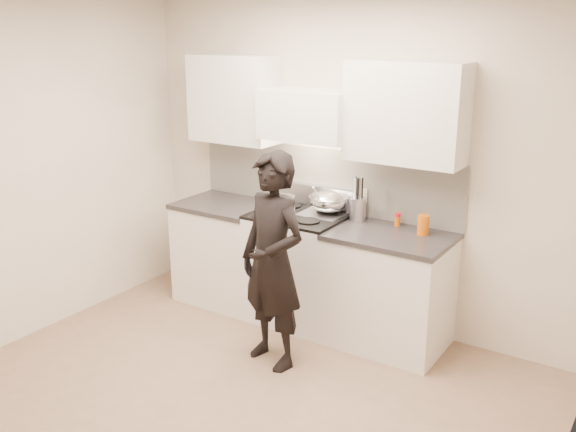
{
  "coord_description": "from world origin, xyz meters",
  "views": [
    {
      "loc": [
        2.4,
        -2.89,
        2.48
      ],
      "look_at": [
        -0.17,
        1.05,
        1.04
      ],
      "focal_mm": 40.0,
      "sensor_mm": 36.0,
      "label": 1
    }
  ],
  "objects_px": {
    "counter_right": "(389,289)",
    "utensil_crock": "(358,207)",
    "stove": "(299,267)",
    "wok": "(329,202)",
    "person": "(273,261)"
  },
  "relations": [
    {
      "from": "counter_right",
      "to": "utensil_crock",
      "type": "height_order",
      "value": "utensil_crock"
    },
    {
      "from": "stove",
      "to": "wok",
      "type": "xyz_separation_m",
      "value": [
        0.2,
        0.14,
        0.57
      ]
    },
    {
      "from": "counter_right",
      "to": "wok",
      "type": "bearing_deg",
      "value": 167.68
    },
    {
      "from": "person",
      "to": "counter_right",
      "type": "bearing_deg",
      "value": 65.18
    },
    {
      "from": "stove",
      "to": "counter_right",
      "type": "xyz_separation_m",
      "value": [
        0.83,
        0.0,
        -0.01
      ]
    },
    {
      "from": "stove",
      "to": "wok",
      "type": "relative_size",
      "value": 2.35
    },
    {
      "from": "stove",
      "to": "person",
      "type": "height_order",
      "value": "person"
    },
    {
      "from": "counter_right",
      "to": "utensil_crock",
      "type": "xyz_separation_m",
      "value": [
        -0.38,
        0.17,
        0.57
      ]
    },
    {
      "from": "stove",
      "to": "counter_right",
      "type": "bearing_deg",
      "value": 0.0
    },
    {
      "from": "stove",
      "to": "wok",
      "type": "height_order",
      "value": "wok"
    },
    {
      "from": "stove",
      "to": "person",
      "type": "distance_m",
      "value": 0.84
    },
    {
      "from": "utensil_crock",
      "to": "person",
      "type": "relative_size",
      "value": 0.22
    },
    {
      "from": "stove",
      "to": "utensil_crock",
      "type": "xyz_separation_m",
      "value": [
        0.45,
        0.17,
        0.56
      ]
    },
    {
      "from": "utensil_crock",
      "to": "person",
      "type": "height_order",
      "value": "person"
    },
    {
      "from": "stove",
      "to": "counter_right",
      "type": "distance_m",
      "value": 0.83
    }
  ]
}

